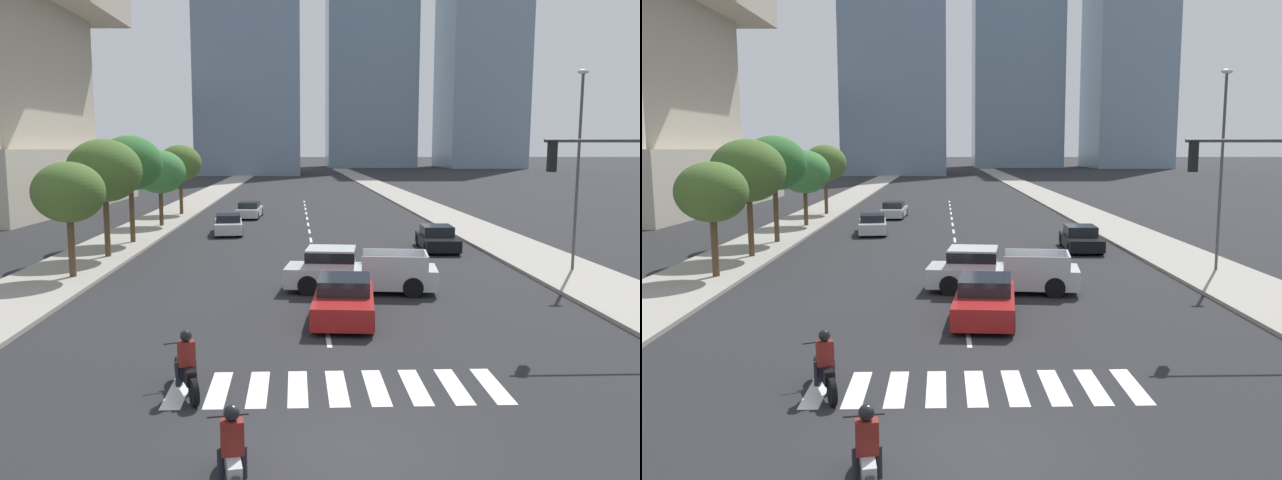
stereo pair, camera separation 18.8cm
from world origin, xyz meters
TOP-DOWN VIEW (x-y plane):
  - ground_plane at (0.00, 0.00)m, footprint 800.00×800.00m
  - sidewalk_east at (11.01, 30.00)m, footprint 4.00×260.00m
  - sidewalk_west at (-11.01, 30.00)m, footprint 4.00×260.00m
  - crosswalk_near at (-0.00, 3.07)m, footprint 7.65×2.26m
  - lane_divider_center at (0.00, 31.07)m, footprint 0.14×50.00m
  - motorcycle_lead at (-3.39, 2.86)m, footprint 1.05×2.06m
  - motorcycle_trailing at (-1.96, -1.35)m, footprint 0.72×2.11m
  - pickup_truck at (1.28, 13.11)m, footprint 5.93×2.68m
  - sedan_black_0 at (6.74, 23.12)m, footprint 2.03×4.51m
  - sedan_silver_1 at (-5.22, 30.08)m, footprint 2.15×4.57m
  - sedan_red_2 at (0.62, 9.10)m, footprint 2.31×4.55m
  - sedan_silver_3 at (-4.54, 39.68)m, footprint 1.95×4.45m
  - traffic_signal_near at (8.72, 7.58)m, footprint 4.10×0.28m
  - street_lamp_east at (11.31, 16.47)m, footprint 0.50×0.24m
  - street_tree_nearest at (-10.21, 15.68)m, footprint 2.94×2.94m
  - street_tree_second at (-10.21, 20.77)m, footprint 3.61×3.61m
  - street_tree_third at (-10.21, 25.72)m, footprint 3.62×3.62m
  - street_tree_fourth at (-10.21, 33.69)m, footprint 3.49×3.49m
  - street_tree_fifth at (-10.21, 41.62)m, footprint 3.44×3.44m

SIDE VIEW (x-z plane):
  - ground_plane at x=0.00m, z-range 0.00..0.00m
  - lane_divider_center at x=0.00m, z-range 0.00..0.01m
  - crosswalk_near at x=0.00m, z-range 0.00..0.01m
  - sidewalk_east at x=11.01m, z-range 0.00..0.15m
  - sidewalk_west at x=-11.01m, z-range 0.00..0.15m
  - motorcycle_lead at x=-3.39m, z-range -0.16..1.33m
  - motorcycle_trailing at x=-1.96m, z-range -0.16..1.33m
  - sedan_silver_3 at x=-4.54m, z-range -0.05..1.22m
  - sedan_silver_1 at x=-5.22m, z-range -0.04..1.24m
  - sedan_black_0 at x=6.74m, z-range -0.05..1.25m
  - sedan_red_2 at x=0.62m, z-range -0.05..1.29m
  - pickup_truck at x=1.28m, z-range -0.02..1.65m
  - street_tree_nearest at x=-10.21m, z-range 1.26..6.03m
  - street_tree_fourth at x=-10.21m, z-range 1.24..6.41m
  - traffic_signal_near at x=8.72m, z-range 1.21..7.12m
  - street_tree_fifth at x=-10.21m, z-range 1.46..7.04m
  - street_tree_second at x=-10.21m, z-range 1.48..7.23m
  - street_tree_third at x=-10.21m, z-range 1.60..7.60m
  - street_lamp_east at x=11.31m, z-range 0.76..9.38m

